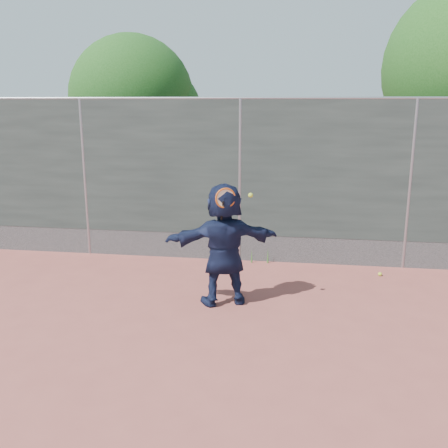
# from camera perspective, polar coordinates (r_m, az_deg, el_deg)

# --- Properties ---
(ground) EXTENTS (80.00, 80.00, 0.00)m
(ground) POSITION_cam_1_polar(r_m,az_deg,el_deg) (6.35, -2.07, -13.82)
(ground) COLOR #9E4C42
(ground) RESTS_ON ground
(player) EXTENTS (1.78, 1.08, 1.83)m
(player) POSITION_cam_1_polar(r_m,az_deg,el_deg) (7.30, 0.00, -2.32)
(player) COLOR #151D3B
(player) RESTS_ON ground
(ball_ground) EXTENTS (0.07, 0.07, 0.07)m
(ball_ground) POSITION_cam_1_polar(r_m,az_deg,el_deg) (9.10, 17.40, -5.49)
(ball_ground) COLOR #BBD02E
(ball_ground) RESTS_ON ground
(fence) EXTENTS (20.00, 0.06, 3.03)m
(fence) POSITION_cam_1_polar(r_m,az_deg,el_deg) (9.19, 1.82, 5.31)
(fence) COLOR #38423D
(fence) RESTS_ON ground
(swing_action) EXTENTS (0.51, 0.20, 0.51)m
(swing_action) POSITION_cam_1_polar(r_m,az_deg,el_deg) (6.94, 0.43, 2.87)
(swing_action) COLOR #C95112
(swing_action) RESTS_ON ground
(tree_left) EXTENTS (3.15, 3.00, 4.53)m
(tree_left) POSITION_cam_1_polar(r_m,az_deg,el_deg) (12.69, -9.70, 13.64)
(tree_left) COLOR #382314
(tree_left) RESTS_ON ground
(weed_clump) EXTENTS (0.68, 0.07, 0.30)m
(weed_clump) POSITION_cam_1_polar(r_m,az_deg,el_deg) (9.37, 3.46, -3.64)
(weed_clump) COLOR #387226
(weed_clump) RESTS_ON ground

